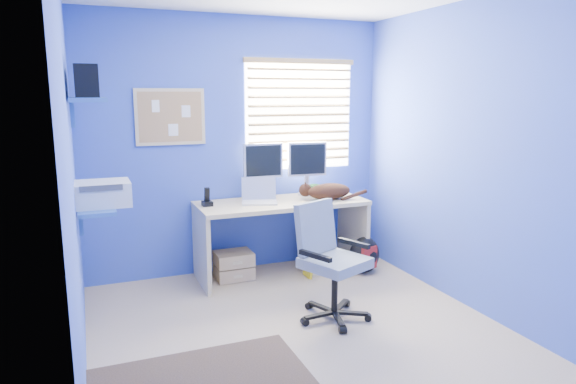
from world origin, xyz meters
name	(u,v)px	position (x,y,z in m)	size (l,w,h in m)	color
floor	(302,333)	(0.00, 0.00, 0.00)	(3.00, 3.20, 0.00)	tan
wall_back	(238,146)	(0.00, 1.60, 1.25)	(3.00, 0.01, 2.50)	#3D54BE
wall_front	(455,218)	(0.00, -1.60, 1.25)	(3.00, 0.01, 2.50)	#3D54BE
wall_left	(71,181)	(-1.50, 0.00, 1.25)	(0.01, 3.20, 2.50)	#3D54BE
wall_right	(473,158)	(1.50, 0.00, 1.25)	(0.01, 3.20, 2.50)	#3D54BE
desk	(282,238)	(0.32, 1.26, 0.37)	(1.63, 0.65, 0.74)	tan
laptop	(259,192)	(0.10, 1.25, 0.85)	(0.33, 0.26, 0.22)	silver
monitor_left	(263,170)	(0.22, 1.51, 1.01)	(0.40, 0.12, 0.54)	silver
monitor_right	(307,169)	(0.68, 1.46, 1.01)	(0.40, 0.12, 0.54)	silver
phone	(207,197)	(-0.39, 1.32, 0.82)	(0.09, 0.11, 0.17)	black
mug	(314,189)	(0.77, 1.46, 0.79)	(0.10, 0.09, 0.10)	#33853A
cd_spindle	(334,189)	(1.01, 1.49, 0.78)	(0.13, 0.13, 0.07)	silver
cat	(329,191)	(0.79, 1.17, 0.82)	(0.45, 0.23, 0.16)	black
tower_pc	(313,247)	(0.68, 1.29, 0.23)	(0.19, 0.44, 0.45)	beige
drawer_boxes	(234,265)	(-0.15, 1.31, 0.14)	(0.35, 0.28, 0.27)	tan
yellow_book	(309,265)	(0.54, 1.09, 0.12)	(0.03, 0.17, 0.24)	yellow
backpack	(364,255)	(1.10, 0.98, 0.18)	(0.32, 0.24, 0.37)	black
office_chair	(330,276)	(0.32, 0.19, 0.34)	(0.70, 0.70, 0.92)	black
window_blinds	(300,115)	(0.65, 1.57, 1.55)	(1.15, 0.05, 1.10)	white
corkboard	(170,117)	(-0.65, 1.58, 1.55)	(0.64, 0.02, 0.52)	tan
wall_shelves	(92,139)	(-1.35, 0.75, 1.43)	(0.42, 0.90, 1.05)	#3660AB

